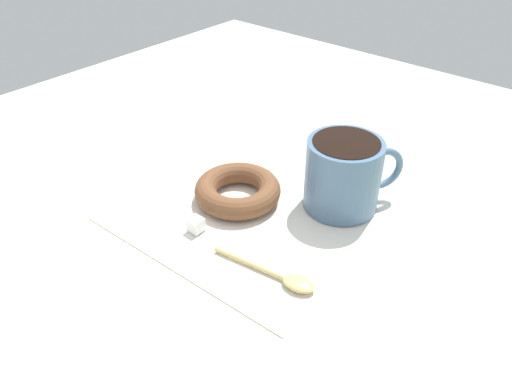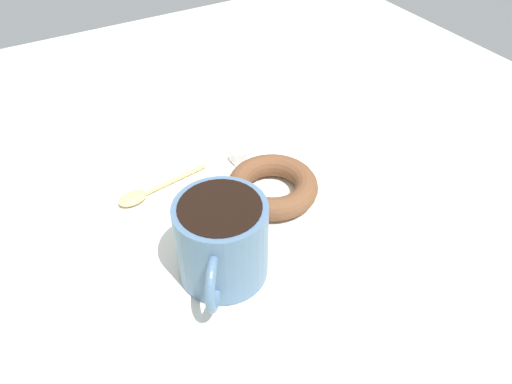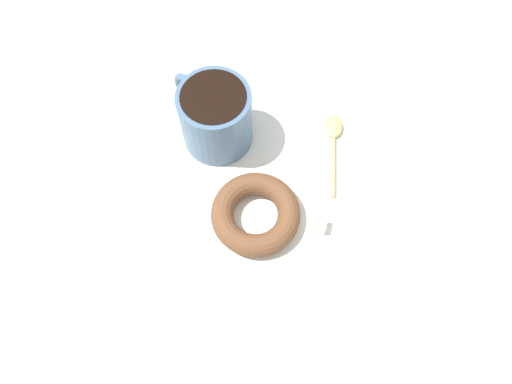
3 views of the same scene
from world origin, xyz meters
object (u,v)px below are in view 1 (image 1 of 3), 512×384
spoon (285,278)px  sugar_cube (196,225)px  coffee_cup (344,173)px  donut (238,190)px

spoon → sugar_cube: 13.19cm
coffee_cup → sugar_cube: bearing=-33.2°
coffee_cup → donut: coffee_cup is taller
coffee_cup → spoon: bearing=10.8°
coffee_cup → sugar_cube: size_ratio=6.98×
coffee_cup → donut: size_ratio=1.04×
donut → sugar_cube: (8.00, 0.48, -0.58)cm
donut → spoon: size_ratio=0.89×
coffee_cup → spoon: coffee_cup is taller
coffee_cup → spoon: 16.26cm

